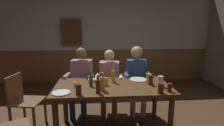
# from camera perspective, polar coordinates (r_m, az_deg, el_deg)

# --- Properties ---
(back_wall_upper) EXTENTS (6.12, 0.12, 1.67)m
(back_wall_upper) POSITION_cam_1_polar(r_m,az_deg,el_deg) (5.35, -2.26, 13.12)
(back_wall_upper) COLOR beige
(back_wall_wainscot) EXTENTS (6.12, 0.12, 0.94)m
(back_wall_wainscot) POSITION_cam_1_polar(r_m,az_deg,el_deg) (5.48, -2.15, -0.68)
(back_wall_wainscot) COLOR brown
(back_wall_wainscot) RESTS_ON ground_plane
(dining_table) EXTENTS (1.73, 0.88, 0.76)m
(dining_table) POSITION_cam_1_polar(r_m,az_deg,el_deg) (2.81, 0.19, -9.07)
(dining_table) COLOR brown
(dining_table) RESTS_ON ground_plane
(person_0) EXTENTS (0.55, 0.56, 1.24)m
(person_0) POSITION_cam_1_polar(r_m,az_deg,el_deg) (3.44, -9.61, -4.81)
(person_0) COLOR #B78493
(person_0) RESTS_ON ground_plane
(person_1) EXTENTS (0.52, 0.55, 1.20)m
(person_1) POSITION_cam_1_polar(r_m,az_deg,el_deg) (3.44, -0.84, -5.04)
(person_1) COLOR #B78493
(person_1) RESTS_ON ground_plane
(person_2) EXTENTS (0.51, 0.51, 1.26)m
(person_2) POSITION_cam_1_polar(r_m,az_deg,el_deg) (3.50, 7.71, -4.14)
(person_2) COLOR #2D4C84
(person_2) RESTS_ON ground_plane
(chair_empty_near_left) EXTENTS (0.51, 0.51, 0.88)m
(chair_empty_near_left) POSITION_cam_1_polar(r_m,az_deg,el_deg) (3.32, -26.09, -10.20)
(chair_empty_near_left) COLOR brown
(chair_empty_near_left) RESTS_ON ground_plane
(table_candle) EXTENTS (0.04, 0.04, 0.08)m
(table_candle) POSITION_cam_1_polar(r_m,az_deg,el_deg) (2.74, -11.52, -6.59)
(table_candle) COLOR #F9E08C
(table_candle) RESTS_ON dining_table
(condiment_caddy) EXTENTS (0.14, 0.10, 0.05)m
(condiment_caddy) POSITION_cam_1_polar(r_m,az_deg,el_deg) (2.95, -6.00, -5.43)
(condiment_caddy) COLOR #B2B7BC
(condiment_caddy) RESTS_ON dining_table
(plate_0) EXTENTS (0.27, 0.27, 0.01)m
(plate_0) POSITION_cam_1_polar(r_m,az_deg,el_deg) (3.07, 8.09, -5.13)
(plate_0) COLOR white
(plate_0) RESTS_ON dining_table
(plate_1) EXTENTS (0.24, 0.24, 0.01)m
(plate_1) POSITION_cam_1_polar(r_m,az_deg,el_deg) (2.56, -15.53, -8.92)
(plate_1) COLOR white
(plate_1) RESTS_ON dining_table
(bottle_0) EXTENTS (0.06, 0.06, 0.27)m
(bottle_0) POSITION_cam_1_polar(r_m,az_deg,el_deg) (2.91, 0.38, -3.97)
(bottle_0) COLOR gold
(bottle_0) RESTS_ON dining_table
(bottle_1) EXTENTS (0.05, 0.05, 0.21)m
(bottle_1) POSITION_cam_1_polar(r_m,az_deg,el_deg) (2.74, -6.59, -5.49)
(bottle_1) COLOR #195923
(bottle_1) RESTS_ON dining_table
(bottle_2) EXTENTS (0.07, 0.07, 0.26)m
(bottle_2) POSITION_cam_1_polar(r_m,az_deg,el_deg) (2.54, -2.92, -6.38)
(bottle_2) COLOR gold
(bottle_2) RESTS_ON dining_table
(bottle_3) EXTENTS (0.07, 0.07, 0.25)m
(bottle_3) POSITION_cam_1_polar(r_m,az_deg,el_deg) (2.46, -4.37, -7.16)
(bottle_3) COLOR #593314
(bottle_3) RESTS_ON dining_table
(pint_glass_0) EXTENTS (0.08, 0.08, 0.14)m
(pint_glass_0) POSITION_cam_1_polar(r_m,az_deg,el_deg) (2.44, -10.39, -8.12)
(pint_glass_0) COLOR #4C2D19
(pint_glass_0) RESTS_ON dining_table
(pint_glass_1) EXTENTS (0.08, 0.08, 0.14)m
(pint_glass_1) POSITION_cam_1_polar(r_m,az_deg,el_deg) (2.53, 14.93, -7.61)
(pint_glass_1) COLOR #4C2D19
(pint_glass_1) RESTS_ON dining_table
(pint_glass_2) EXTENTS (0.06, 0.06, 0.11)m
(pint_glass_2) POSITION_cam_1_polar(r_m,az_deg,el_deg) (2.64, 17.50, -7.28)
(pint_glass_2) COLOR #4C2D19
(pint_glass_2) RESTS_ON dining_table
(pint_glass_3) EXTENTS (0.07, 0.07, 0.12)m
(pint_glass_3) POSITION_cam_1_polar(r_m,az_deg,el_deg) (2.78, -2.08, -5.74)
(pint_glass_3) COLOR gold
(pint_glass_3) RESTS_ON dining_table
(pint_glass_4) EXTENTS (0.07, 0.07, 0.15)m
(pint_glass_4) POSITION_cam_1_polar(r_m,az_deg,el_deg) (2.85, 11.97, -5.19)
(pint_glass_4) COLOR #4C2D19
(pint_glass_4) RESTS_ON dining_table
(pint_glass_5) EXTENTS (0.07, 0.07, 0.14)m
(pint_glass_5) POSITION_cam_1_polar(r_m,az_deg,el_deg) (2.94, 11.32, -4.69)
(pint_glass_5) COLOR #E5C64C
(pint_glass_5) RESTS_ON dining_table
(pint_glass_6) EXTENTS (0.08, 0.08, 0.15)m
(pint_glass_6) POSITION_cam_1_polar(r_m,az_deg,el_deg) (2.81, 14.87, -5.49)
(pint_glass_6) COLOR white
(pint_glass_6) RESTS_ON dining_table
(pint_glass_7) EXTENTS (0.07, 0.07, 0.10)m
(pint_glass_7) POSITION_cam_1_polar(r_m,az_deg,el_deg) (3.11, -3.11, -3.95)
(pint_glass_7) COLOR #4C2D19
(pint_glass_7) RESTS_ON dining_table
(wall_dart_cabinet) EXTENTS (0.56, 0.15, 0.70)m
(wall_dart_cabinet) POSITION_cam_1_polar(r_m,az_deg,el_deg) (5.27, -12.50, 9.46)
(wall_dart_cabinet) COLOR brown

